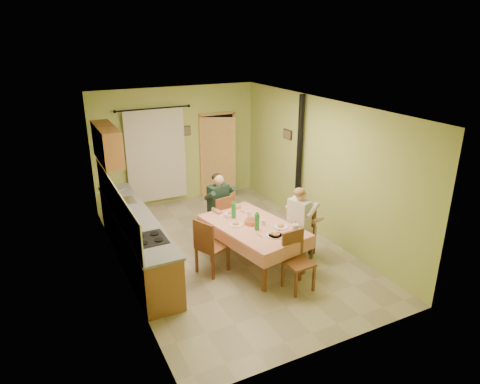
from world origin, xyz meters
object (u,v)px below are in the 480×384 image
dining_table (253,244)px  chair_right (299,244)px  man_right (300,215)px  chair_near (298,273)px  chair_far (220,228)px  chair_left (212,257)px  man_far (219,200)px  stove_flue (298,178)px

dining_table → chair_right: bearing=-27.2°
man_right → dining_table: bearing=56.4°
chair_near → chair_right: (0.59, 0.83, -0.00)m
chair_far → man_right: (1.01, -1.30, 0.59)m
chair_far → chair_near: size_ratio=1.02×
man_right → chair_near: bearing=128.3°
chair_right → chair_left: bearing=63.1°
man_far → chair_right: bearing=-62.4°
chair_near → man_right: bearing=-128.0°
chair_near → stove_flue: stove_flue is taller
chair_right → chair_left: 1.66m
chair_right → dining_table: bearing=56.9°
chair_left → chair_near: bearing=19.0°
dining_table → stove_flue: stove_flue is taller
chair_near → stove_flue: size_ratio=0.35×
chair_right → stove_flue: (0.87, 1.40, 0.73)m
dining_table → man_far: size_ratio=1.53×
chair_far → chair_right: chair_far is taller
dining_table → stove_flue: 2.17m
dining_table → stove_flue: bearing=23.0°
man_far → man_right: same height
chair_far → chair_near: chair_far is taller
man_far → stove_flue: (1.90, 0.09, 0.15)m
chair_right → stove_flue: 1.81m
chair_near → stove_flue: (1.46, 2.23, 0.73)m
chair_near → man_far: man_far is taller
chair_far → stove_flue: bearing=-7.3°
dining_table → chair_near: bearing=-87.7°
chair_right → man_right: size_ratio=0.70×
dining_table → man_right: bearing=-27.7°
chair_far → chair_near: bearing=-88.7°
chair_near → man_right: (0.57, 0.83, 0.59)m
dining_table → man_right: size_ratio=1.53×
chair_left → man_far: 1.33m
chair_near → stove_flue: 2.76m
chair_far → chair_right: (1.02, -1.30, -0.00)m
chair_far → dining_table: bearing=-90.5°
chair_near → chair_left: size_ratio=0.96×
chair_far → man_far: 0.59m
stove_flue → chair_far: bearing=-176.9°
chair_left → stove_flue: size_ratio=0.36×
chair_left → man_right: bearing=55.5°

